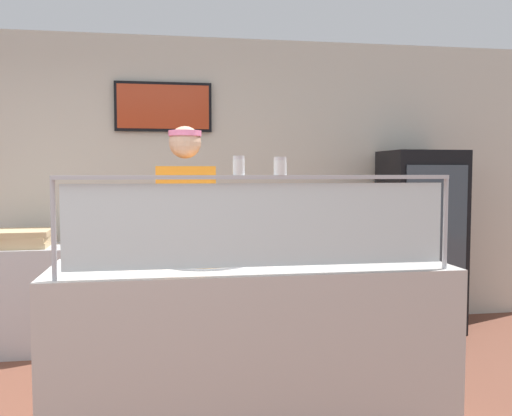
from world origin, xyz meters
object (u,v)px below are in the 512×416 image
at_px(pizza_tray, 206,260).
at_px(pizza_box_stack, 21,238).
at_px(pepper_flake_shaker, 280,167).
at_px(worker_figure, 187,242).
at_px(drink_fridge, 420,241).
at_px(parmesan_shaker, 239,167).
at_px(pizza_server, 202,257).

relative_size(pizza_tray, pizza_box_stack, 1.08).
xyz_separation_m(pepper_flake_shaker, worker_figure, (-0.43, 0.93, -0.48)).
xyz_separation_m(pizza_tray, drink_fridge, (2.11, 1.67, -0.14)).
bearing_deg(parmesan_shaker, pizza_box_stack, 126.87).
height_order(pizza_server, worker_figure, worker_figure).
relative_size(drink_fridge, pizza_box_stack, 3.53).
bearing_deg(worker_figure, parmesan_shaker, -76.60).
distance_m(pizza_tray, drink_fridge, 2.70).
xyz_separation_m(worker_figure, pizza_box_stack, (-1.29, 1.09, -0.08)).
height_order(pizza_server, parmesan_shaker, parmesan_shaker).
bearing_deg(pepper_flake_shaker, pizza_box_stack, 130.48).
relative_size(parmesan_shaker, worker_figure, 0.05).
distance_m(pepper_flake_shaker, pizza_box_stack, 2.71).
xyz_separation_m(pizza_server, drink_fridge, (2.13, 1.69, -0.16)).
bearing_deg(pepper_flake_shaker, pizza_server, 135.10).
height_order(pizza_tray, pizza_box_stack, pizza_box_stack).
xyz_separation_m(parmesan_shaker, pizza_box_stack, (-1.51, 2.01, -0.56)).
relative_size(parmesan_shaker, pepper_flake_shaker, 1.05).
distance_m(pizza_tray, pizza_box_stack, 2.13).
distance_m(pizza_tray, pepper_flake_shaker, 0.73).
bearing_deg(worker_figure, pizza_server, -83.50).
bearing_deg(pizza_server, drink_fridge, 31.56).
relative_size(pizza_tray, pepper_flake_shaker, 5.56).
bearing_deg(drink_fridge, pizza_tray, -141.57).
bearing_deg(drink_fridge, pizza_box_stack, -179.29).
bearing_deg(pizza_box_stack, drink_fridge, 0.71).
distance_m(worker_figure, pizza_box_stack, 1.69).
bearing_deg(pizza_tray, drink_fridge, 38.43).
bearing_deg(pepper_flake_shaker, parmesan_shaker, -180.00).
xyz_separation_m(pepper_flake_shaker, drink_fridge, (1.77, 2.06, -0.66)).
distance_m(pizza_tray, pizza_server, 0.04).
relative_size(worker_figure, pizza_box_stack, 3.75).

